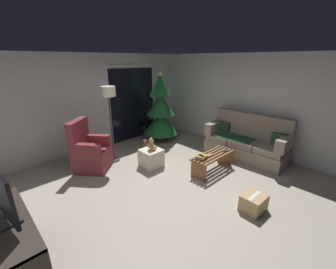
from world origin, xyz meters
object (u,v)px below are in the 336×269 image
(coffee_table, at_px, (213,160))
(cardboard_box_taped_mid_floor, at_px, (253,203))
(book_stack, at_px, (202,157))
(television, at_px, (0,195))
(armchair, at_px, (90,152))
(floor_lamp, at_px, (109,99))
(christmas_tree, at_px, (161,111))
(remote_silver, at_px, (209,155))
(remote_graphite, at_px, (225,151))
(couch, at_px, (246,142))
(teddy_bear_chestnut_by_tree, at_px, (145,145))
(ottoman, at_px, (151,158))
(teddy_bear_honey, at_px, (151,145))
(media_shelf, at_px, (13,251))
(cell_phone, at_px, (201,156))

(coffee_table, bearing_deg, cardboard_box_taped_mid_floor, -116.35)
(book_stack, relative_size, television, 0.31)
(coffee_table, distance_m, armchair, 2.71)
(television, bearing_deg, floor_lamp, 38.28)
(christmas_tree, distance_m, cardboard_box_taped_mid_floor, 3.75)
(armchair, height_order, floor_lamp, floor_lamp)
(christmas_tree, relative_size, television, 2.43)
(remote_silver, relative_size, floor_lamp, 0.09)
(coffee_table, distance_m, remote_graphite, 0.37)
(couch, bearing_deg, floor_lamp, 140.10)
(cardboard_box_taped_mid_floor, bearing_deg, coffee_table, 63.65)
(couch, distance_m, armchair, 3.73)
(christmas_tree, bearing_deg, teddy_bear_chestnut_by_tree, -162.52)
(remote_silver, height_order, ottoman, remote_silver)
(floor_lamp, xyz_separation_m, teddy_bear_honey, (0.47, -0.88, -0.97))
(christmas_tree, bearing_deg, media_shelf, -152.34)
(remote_graphite, distance_m, television, 3.99)
(remote_graphite, distance_m, media_shelf, 3.97)
(cell_phone, height_order, christmas_tree, christmas_tree)
(ottoman, height_order, teddy_bear_chestnut_by_tree, ottoman)
(book_stack, bearing_deg, television, 178.13)
(coffee_table, bearing_deg, book_stack, 174.06)
(remote_graphite, relative_size, floor_lamp, 0.09)
(cell_phone, xyz_separation_m, teddy_bear_honey, (-0.46, 1.05, 0.06))
(teddy_bear_honey, bearing_deg, media_shelf, -160.49)
(coffee_table, bearing_deg, teddy_bear_chestnut_by_tree, 98.95)
(media_shelf, bearing_deg, teddy_bear_honey, 19.51)
(cell_phone, bearing_deg, floor_lamp, 124.73)
(armchair, height_order, teddy_bear_honey, armchair)
(cell_phone, distance_m, armchair, 2.44)
(remote_silver, distance_m, remote_graphite, 0.47)
(cardboard_box_taped_mid_floor, bearing_deg, television, 155.09)
(armchair, height_order, teddy_bear_chestnut_by_tree, armchair)
(cell_phone, xyz_separation_m, armchair, (-1.51, 1.91, -0.07))
(remote_silver, height_order, armchair, armchair)
(christmas_tree, distance_m, teddy_bear_honey, 1.81)
(book_stack, relative_size, teddy_bear_chestnut_by_tree, 0.91)
(book_stack, bearing_deg, armchair, 128.84)
(ottoman, xyz_separation_m, teddy_bear_honey, (0.01, -0.01, 0.33))
(ottoman, height_order, cardboard_box_taped_mid_floor, ottoman)
(coffee_table, xyz_separation_m, television, (-3.61, 0.14, 0.77))
(couch, xyz_separation_m, christmas_tree, (-0.71, 2.40, 0.50))
(armchair, bearing_deg, teddy_bear_chestnut_by_tree, 2.24)
(christmas_tree, bearing_deg, couch, -73.42)
(teddy_bear_chestnut_by_tree, bearing_deg, remote_graphite, -73.00)
(coffee_table, relative_size, remote_graphite, 7.05)
(christmas_tree, height_order, armchair, christmas_tree)
(teddy_bear_chestnut_by_tree, bearing_deg, ottoman, -120.15)
(couch, bearing_deg, book_stack, 173.52)
(floor_lamp, xyz_separation_m, teddy_bear_chestnut_by_tree, (0.99, 0.04, -1.38))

